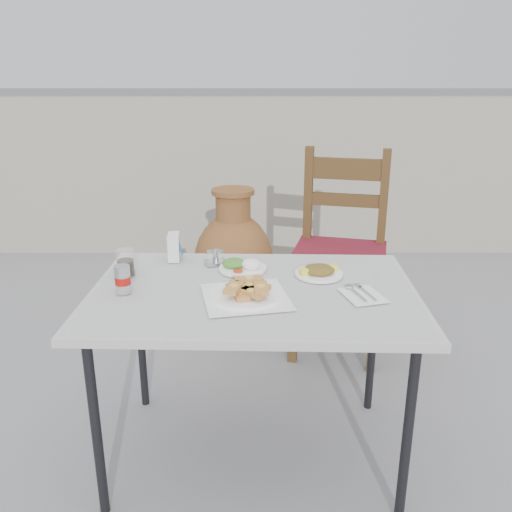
{
  "coord_description": "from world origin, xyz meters",
  "views": [
    {
      "loc": [
        -0.08,
        -1.75,
        1.41
      ],
      "look_at": [
        -0.08,
        0.03,
        0.79
      ],
      "focal_mm": 38.0,
      "sensor_mm": 36.0,
      "label": 1
    }
  ],
  "objects_px": {
    "soda_can": "(123,279)",
    "condiment_caddy": "(216,259)",
    "cafe_table": "(254,301)",
    "salad_rice_plate": "(242,266)",
    "cola_glass": "(126,264)",
    "chair": "(340,250)",
    "pide_plate": "(246,290)",
    "salad_chopped_plate": "(319,271)",
    "terracotta_urn": "(234,263)",
    "napkin_holder": "(174,247)"
  },
  "relations": [
    {
      "from": "soda_can",
      "to": "condiment_caddy",
      "type": "xyz_separation_m",
      "value": [
        0.29,
        0.29,
        -0.03
      ]
    },
    {
      "from": "cafe_table",
      "to": "salad_rice_plate",
      "type": "relative_size",
      "value": 6.4
    },
    {
      "from": "cola_glass",
      "to": "chair",
      "type": "bearing_deg",
      "value": 39.25
    },
    {
      "from": "pide_plate",
      "to": "condiment_caddy",
      "type": "bearing_deg",
      "value": 110.42
    },
    {
      "from": "pide_plate",
      "to": "cafe_table",
      "type": "bearing_deg",
      "value": 70.59
    },
    {
      "from": "pide_plate",
      "to": "salad_rice_plate",
      "type": "height_order",
      "value": "pide_plate"
    },
    {
      "from": "cola_glass",
      "to": "cafe_table",
      "type": "bearing_deg",
      "value": -16.06
    },
    {
      "from": "cola_glass",
      "to": "chair",
      "type": "height_order",
      "value": "chair"
    },
    {
      "from": "cafe_table",
      "to": "soda_can",
      "type": "height_order",
      "value": "soda_can"
    },
    {
      "from": "cafe_table",
      "to": "salad_chopped_plate",
      "type": "relative_size",
      "value": 6.49
    },
    {
      "from": "salad_chopped_plate",
      "to": "terracotta_urn",
      "type": "bearing_deg",
      "value": 109.25
    },
    {
      "from": "soda_can",
      "to": "chair",
      "type": "relative_size",
      "value": 0.09
    },
    {
      "from": "salad_chopped_plate",
      "to": "chair",
      "type": "relative_size",
      "value": 0.17
    },
    {
      "from": "cola_glass",
      "to": "napkin_holder",
      "type": "bearing_deg",
      "value": 47.22
    },
    {
      "from": "cafe_table",
      "to": "pide_plate",
      "type": "bearing_deg",
      "value": -109.41
    },
    {
      "from": "salad_chopped_plate",
      "to": "soda_can",
      "type": "bearing_deg",
      "value": -166.77
    },
    {
      "from": "soda_can",
      "to": "cola_glass",
      "type": "bearing_deg",
      "value": 99.66
    },
    {
      "from": "salad_rice_plate",
      "to": "chair",
      "type": "bearing_deg",
      "value": 55.12
    },
    {
      "from": "salad_rice_plate",
      "to": "soda_can",
      "type": "distance_m",
      "value": 0.46
    },
    {
      "from": "pide_plate",
      "to": "chair",
      "type": "distance_m",
      "value": 1.08
    },
    {
      "from": "pide_plate",
      "to": "cola_glass",
      "type": "height_order",
      "value": "cola_glass"
    },
    {
      "from": "cafe_table",
      "to": "salad_rice_plate",
      "type": "height_order",
      "value": "salad_rice_plate"
    },
    {
      "from": "cafe_table",
      "to": "salad_chopped_plate",
      "type": "xyz_separation_m",
      "value": [
        0.24,
        0.13,
        0.06
      ]
    },
    {
      "from": "napkin_holder",
      "to": "terracotta_urn",
      "type": "height_order",
      "value": "napkin_holder"
    },
    {
      "from": "soda_can",
      "to": "napkin_holder",
      "type": "xyz_separation_m",
      "value": [
        0.13,
        0.33,
        0.0
      ]
    },
    {
      "from": "soda_can",
      "to": "cola_glass",
      "type": "xyz_separation_m",
      "value": [
        -0.03,
        0.17,
        -0.01
      ]
    },
    {
      "from": "salad_rice_plate",
      "to": "condiment_caddy",
      "type": "relative_size",
      "value": 1.8
    },
    {
      "from": "pide_plate",
      "to": "napkin_holder",
      "type": "relative_size",
      "value": 3.1
    },
    {
      "from": "pide_plate",
      "to": "condiment_caddy",
      "type": "xyz_separation_m",
      "value": [
        -0.12,
        0.33,
        -0.01
      ]
    },
    {
      "from": "salad_rice_plate",
      "to": "soda_can",
      "type": "xyz_separation_m",
      "value": [
        -0.4,
        -0.22,
        0.03
      ]
    },
    {
      "from": "cafe_table",
      "to": "condiment_caddy",
      "type": "xyz_separation_m",
      "value": [
        -0.15,
        0.25,
        0.07
      ]
    },
    {
      "from": "napkin_holder",
      "to": "condiment_caddy",
      "type": "height_order",
      "value": "napkin_holder"
    },
    {
      "from": "cafe_table",
      "to": "terracotta_urn",
      "type": "height_order",
      "value": "terracotta_urn"
    },
    {
      "from": "salad_chopped_plate",
      "to": "napkin_holder",
      "type": "xyz_separation_m",
      "value": [
        -0.56,
        0.17,
        0.04
      ]
    },
    {
      "from": "terracotta_urn",
      "to": "napkin_holder",
      "type": "bearing_deg",
      "value": -103.49
    },
    {
      "from": "pide_plate",
      "to": "salad_rice_plate",
      "type": "distance_m",
      "value": 0.26
    },
    {
      "from": "salad_chopped_plate",
      "to": "condiment_caddy",
      "type": "height_order",
      "value": "condiment_caddy"
    },
    {
      "from": "condiment_caddy",
      "to": "chair",
      "type": "bearing_deg",
      "value": 46.72
    },
    {
      "from": "condiment_caddy",
      "to": "chair",
      "type": "xyz_separation_m",
      "value": [
        0.59,
        0.63,
        -0.17
      ]
    },
    {
      "from": "salad_chopped_plate",
      "to": "salad_rice_plate",
      "type": "bearing_deg",
      "value": 168.7
    },
    {
      "from": "cafe_table",
      "to": "chair",
      "type": "height_order",
      "value": "chair"
    },
    {
      "from": "cola_glass",
      "to": "chair",
      "type": "distance_m",
      "value": 1.19
    },
    {
      "from": "pide_plate",
      "to": "napkin_holder",
      "type": "xyz_separation_m",
      "value": [
        -0.29,
        0.38,
        0.03
      ]
    },
    {
      "from": "condiment_caddy",
      "to": "chair",
      "type": "relative_size",
      "value": 0.1
    },
    {
      "from": "cafe_table",
      "to": "pide_plate",
      "type": "distance_m",
      "value": 0.11
    },
    {
      "from": "napkin_holder",
      "to": "cola_glass",
      "type": "bearing_deg",
      "value": -137.02
    },
    {
      "from": "salad_rice_plate",
      "to": "chair",
      "type": "relative_size",
      "value": 0.17
    },
    {
      "from": "cafe_table",
      "to": "salad_chopped_plate",
      "type": "height_order",
      "value": "salad_chopped_plate"
    },
    {
      "from": "cafe_table",
      "to": "salad_rice_plate",
      "type": "xyz_separation_m",
      "value": [
        -0.04,
        0.19,
        0.06
      ]
    },
    {
      "from": "salad_rice_plate",
      "to": "soda_can",
      "type": "relative_size",
      "value": 1.87
    }
  ]
}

